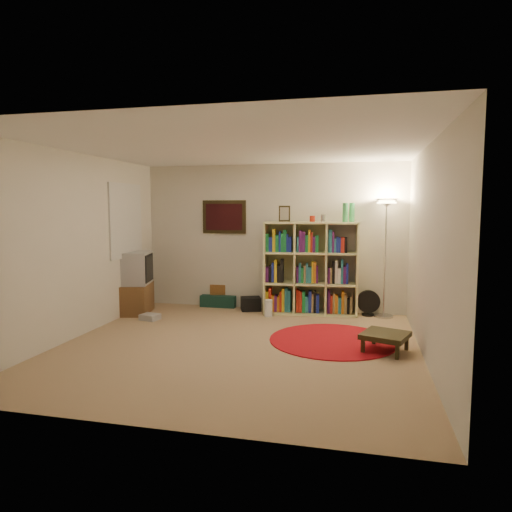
{
  "coord_description": "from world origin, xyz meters",
  "views": [
    {
      "loc": [
        1.5,
        -5.45,
        1.75
      ],
      "look_at": [
        0.1,
        0.6,
        1.1
      ],
      "focal_mm": 32.0,
      "sensor_mm": 36.0,
      "label": 1
    }
  ],
  "objects_px": {
    "tv_stand": "(135,284)",
    "side_table": "(385,336)",
    "bookshelf": "(309,269)",
    "floor_fan": "(368,303)",
    "floor_lamp": "(386,219)",
    "suitcase": "(220,300)"
  },
  "relations": [
    {
      "from": "floor_lamp",
      "to": "tv_stand",
      "type": "bearing_deg",
      "value": -171.07
    },
    {
      "from": "floor_fan",
      "to": "suitcase",
      "type": "relative_size",
      "value": 0.67
    },
    {
      "from": "bookshelf",
      "to": "suitcase",
      "type": "height_order",
      "value": "bookshelf"
    },
    {
      "from": "side_table",
      "to": "suitcase",
      "type": "bearing_deg",
      "value": 142.98
    },
    {
      "from": "bookshelf",
      "to": "tv_stand",
      "type": "distance_m",
      "value": 2.92
    },
    {
      "from": "floor_lamp",
      "to": "suitcase",
      "type": "distance_m",
      "value": 3.21
    },
    {
      "from": "bookshelf",
      "to": "floor_lamp",
      "type": "bearing_deg",
      "value": -3.89
    },
    {
      "from": "floor_fan",
      "to": "side_table",
      "type": "distance_m",
      "value": 1.89
    },
    {
      "from": "floor_lamp",
      "to": "suitcase",
      "type": "height_order",
      "value": "floor_lamp"
    },
    {
      "from": "bookshelf",
      "to": "tv_stand",
      "type": "height_order",
      "value": "bookshelf"
    },
    {
      "from": "floor_fan",
      "to": "suitcase",
      "type": "xyz_separation_m",
      "value": [
        -2.6,
        0.21,
        -0.11
      ]
    },
    {
      "from": "tv_stand",
      "to": "side_table",
      "type": "bearing_deg",
      "value": -30.03
    },
    {
      "from": "bookshelf",
      "to": "floor_fan",
      "type": "distance_m",
      "value": 1.1
    },
    {
      "from": "floor_fan",
      "to": "side_table",
      "type": "height_order",
      "value": "floor_fan"
    },
    {
      "from": "floor_lamp",
      "to": "floor_fan",
      "type": "distance_m",
      "value": 1.39
    },
    {
      "from": "floor_fan",
      "to": "side_table",
      "type": "relative_size",
      "value": 0.65
    },
    {
      "from": "bookshelf",
      "to": "tv_stand",
      "type": "xyz_separation_m",
      "value": [
        -2.84,
        -0.62,
        -0.24
      ]
    },
    {
      "from": "floor_fan",
      "to": "suitcase",
      "type": "distance_m",
      "value": 2.61
    },
    {
      "from": "floor_lamp",
      "to": "tv_stand",
      "type": "distance_m",
      "value": 4.24
    },
    {
      "from": "floor_lamp",
      "to": "side_table",
      "type": "relative_size",
      "value": 2.89
    },
    {
      "from": "side_table",
      "to": "floor_fan",
      "type": "bearing_deg",
      "value": 95.38
    },
    {
      "from": "bookshelf",
      "to": "suitcase",
      "type": "xyz_separation_m",
      "value": [
        -1.63,
        0.25,
        -0.64
      ]
    }
  ]
}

